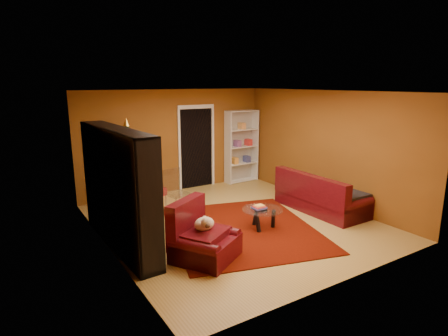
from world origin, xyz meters
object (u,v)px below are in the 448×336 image
media_unit (118,189)px  armchair (205,236)px  white_bookshelf (242,147)px  acrylic_chair (178,194)px  rug (242,229)px  gift_box_red (161,191)px  gift_box_teal (145,203)px  dog (204,224)px  christmas_tree (129,164)px  coffee_table (262,219)px  gift_box_green (147,197)px  sofa (322,191)px

media_unit → armchair: media_unit is taller
white_bookshelf → acrylic_chair: 3.12m
rug → gift_box_red: 2.93m
gift_box_teal → dog: size_ratio=0.73×
white_bookshelf → acrylic_chair: size_ratio=2.38×
gift_box_red → armchair: bearing=-101.9°
dog → acrylic_chair: 2.19m
gift_box_red → christmas_tree: bearing=-158.3°
white_bookshelf → media_unit: bearing=-151.8°
gift_box_teal → coffee_table: size_ratio=0.37×
gift_box_green → rug: bearing=-69.4°
gift_box_teal → coffee_table: 2.75m
dog → coffee_table: size_ratio=0.51×
gift_box_green → sofa: size_ratio=0.14×
rug → dog: (-1.19, -0.64, 0.56)m
gift_box_green → white_bookshelf: white_bookshelf is taller
media_unit → gift_box_red: media_unit is taller
rug → coffee_table: (0.35, -0.19, 0.20)m
christmas_tree → sofa: size_ratio=1.00×
rug → gift_box_green: gift_box_green is taller
christmas_tree → gift_box_red: size_ratio=10.29×
gift_box_teal → coffee_table: coffee_table is taller
gift_box_teal → white_bookshelf: size_ratio=0.14×
media_unit → coffee_table: size_ratio=3.42×
gift_box_teal → gift_box_green: gift_box_teal is taller
gift_box_red → rug: bearing=-81.3°
coffee_table → white_bookshelf: bearing=61.8°
coffee_table → acrylic_chair: acrylic_chair is taller
gift_box_teal → sofa: sofa is taller
gift_box_green → coffee_table: bearing=-64.5°
armchair → coffee_table: size_ratio=1.25×
rug → gift_box_teal: bearing=119.2°
rug → sofa: size_ratio=1.53×
dog → acrylic_chair: bearing=45.2°
gift_box_teal → armchair: size_ratio=0.30×
media_unit → christmas_tree: media_unit is taller
media_unit → dog: bearing=-51.7°
armchair → coffee_table: (1.55, 0.53, -0.18)m
white_bookshelf → rug: bearing=-126.3°
media_unit → acrylic_chair: 1.90m
armchair → acrylic_chair: size_ratio=1.13×
rug → acrylic_chair: size_ratio=3.60×
acrylic_chair → gift_box_green: bearing=93.3°
armchair → dog: bearing=45.0°
armchair → white_bookshelf: bearing=17.8°
coffee_table → armchair: bearing=-161.2°
white_bookshelf → acrylic_chair: (-2.69, -1.48, -0.57)m
christmas_tree → gift_box_teal: christmas_tree is taller
christmas_tree → gift_box_teal: (0.18, -0.43, -0.84)m
gift_box_green → white_bookshelf: (2.98, 0.42, 0.87)m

